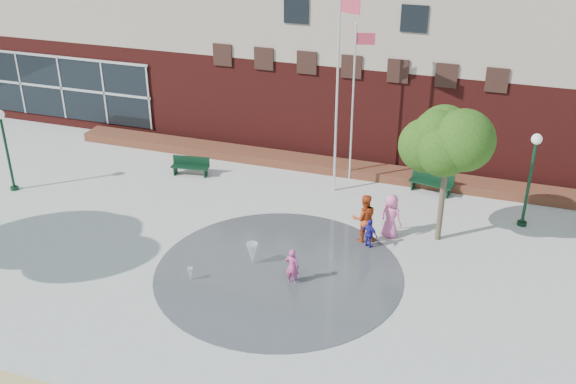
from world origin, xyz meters
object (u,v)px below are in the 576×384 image
(flagpole_left, at_px, (338,83))
(child_splash, at_px, (292,267))
(bench_left, at_px, (191,170))
(flagpole_right, at_px, (354,96))

(flagpole_left, height_order, child_splash, flagpole_left)
(bench_left, height_order, child_splash, child_splash)
(child_splash, bearing_deg, bench_left, -43.55)
(child_splash, bearing_deg, flagpole_left, -86.35)
(flagpole_right, distance_m, child_splash, 9.00)
(flagpole_left, height_order, bench_left, flagpole_left)
(bench_left, bearing_deg, flagpole_left, -3.76)
(flagpole_left, xyz_separation_m, flagpole_right, (0.34, 1.35, -0.93))
(bench_left, distance_m, child_splash, 9.52)
(flagpole_right, relative_size, bench_left, 3.96)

